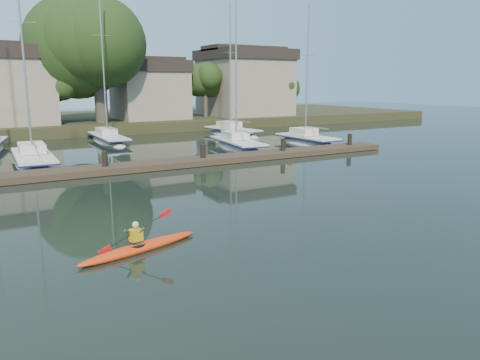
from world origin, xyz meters
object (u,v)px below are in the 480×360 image
sailboat_3 (237,151)px  sailboat_4 (307,146)px  sailboat_6 (109,144)px  sailboat_7 (232,137)px  sailboat_1 (34,167)px  kayak (140,246)px  dock (157,165)px

sailboat_3 → sailboat_4: bearing=3.0°
sailboat_6 → sailboat_7: bearing=-1.5°
sailboat_4 → sailboat_7: size_ratio=0.93×
sailboat_1 → sailboat_7: bearing=25.5°
kayak → sailboat_7: bearing=40.0°
sailboat_1 → sailboat_7: 20.28m
sailboat_6 → sailboat_7: (11.68, -0.48, -0.02)m
sailboat_7 → dock: bearing=-141.0°
kayak → sailboat_3: 22.34m
sailboat_6 → sailboat_4: bearing=-32.9°
kayak → sailboat_3: sailboat_3 is taller
sailboat_7 → sailboat_3: bearing=-124.4°
dock → sailboat_1: sailboat_1 is taller
dock → sailboat_1: 7.92m
sailboat_1 → sailboat_3: bearing=1.3°
dock → sailboat_7: bearing=47.1°
sailboat_1 → kayak: bearing=-85.7°
sailboat_4 → sailboat_6: size_ratio=0.83×
kayak → sailboat_1: size_ratio=0.28×
kayak → sailboat_6: bearing=61.4°
sailboat_3 → sailboat_4: 6.31m
sailboat_1 → sailboat_7: sailboat_1 is taller
sailboat_1 → sailboat_4: (20.67, -0.47, -0.00)m
dock → sailboat_4: (14.54, 4.53, -0.40)m
kayak → sailboat_3: size_ratio=0.31×
kayak → dock: 13.87m
sailboat_4 → sailboat_1: bearing=176.4°
sailboat_1 → sailboat_3: size_ratio=1.08×
sailboat_1 → sailboat_4: size_ratio=1.18×
sailboat_3 → sailboat_4: (6.29, -0.45, -0.00)m
sailboat_3 → kayak: bearing=-119.9°
kayak → dock: size_ratio=0.12×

